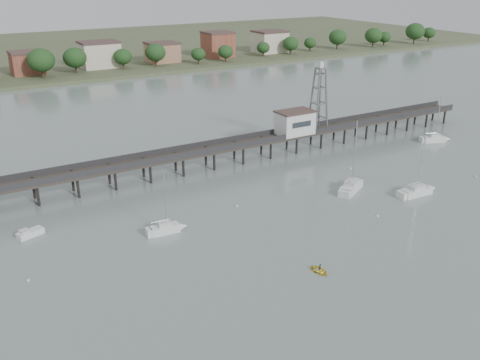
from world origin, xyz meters
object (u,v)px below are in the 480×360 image
(pier, at_px, (195,153))
(sailboat_c, at_px, (354,185))
(sailboat_d, at_px, (421,190))
(yellow_dinghy, at_px, (320,272))
(white_tender, at_px, (30,233))
(lattice_tower, at_px, (319,99))
(sailboat_b, at_px, (169,228))
(sailboat_e, at_px, (438,139))

(pier, xyz_separation_m, sailboat_c, (21.56, -23.89, -3.16))
(sailboat_d, xyz_separation_m, yellow_dinghy, (-33.26, -12.07, -0.64))
(pier, height_order, yellow_dinghy, pier)
(white_tender, bearing_deg, sailboat_d, -35.19)
(sailboat_d, distance_m, white_tender, 68.17)
(sailboat_c, distance_m, white_tender, 57.54)
(sailboat_c, distance_m, sailboat_d, 12.20)
(lattice_tower, distance_m, white_tender, 68.55)
(lattice_tower, distance_m, sailboat_d, 33.91)
(white_tender, bearing_deg, sailboat_b, -45.58)
(lattice_tower, relative_size, yellow_dinghy, 5.40)
(sailboat_c, relative_size, white_tender, 3.30)
(sailboat_e, height_order, sailboat_b, sailboat_e)
(pier, relative_size, sailboat_b, 14.46)
(lattice_tower, xyz_separation_m, sailboat_b, (-47.17, -22.78, -10.44))
(sailboat_d, height_order, sailboat_b, sailboat_d)
(pier, height_order, sailboat_b, sailboat_b)
(sailboat_d, distance_m, yellow_dinghy, 35.39)
(sailboat_c, distance_m, yellow_dinghy, 31.79)
(sailboat_e, bearing_deg, sailboat_d, -122.94)
(pier, bearing_deg, yellow_dinghy, -93.62)
(sailboat_e, distance_m, sailboat_d, 34.77)
(lattice_tower, xyz_separation_m, white_tender, (-66.46, -13.06, -10.62))
(sailboat_b, relative_size, yellow_dinghy, 3.62)
(lattice_tower, distance_m, sailboat_e, 31.56)
(sailboat_e, bearing_deg, yellow_dinghy, -130.81)
(sailboat_e, bearing_deg, lattice_tower, 177.69)
(sailboat_d, bearing_deg, pier, 135.76)
(sailboat_e, bearing_deg, sailboat_b, -150.27)
(yellow_dinghy, bearing_deg, lattice_tower, 47.90)
(sailboat_c, xyz_separation_m, white_tender, (-56.51, 10.83, -0.16))
(sailboat_b, relative_size, white_tender, 2.41)
(sailboat_e, bearing_deg, white_tender, -157.86)
(sailboat_e, xyz_separation_m, yellow_dinghy, (-61.54, -32.29, -0.65))
(white_tender, relative_size, yellow_dinghy, 1.50)
(sailboat_c, distance_m, sailboat_b, 37.24)
(white_tender, bearing_deg, yellow_dinghy, -63.03)
(sailboat_e, bearing_deg, pier, -170.06)
(lattice_tower, bearing_deg, yellow_dinghy, -127.75)
(sailboat_d, xyz_separation_m, white_tender, (-65.41, 19.18, -0.16))
(sailboat_e, bearing_deg, sailboat_c, -140.79)
(sailboat_e, relative_size, white_tender, 2.72)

